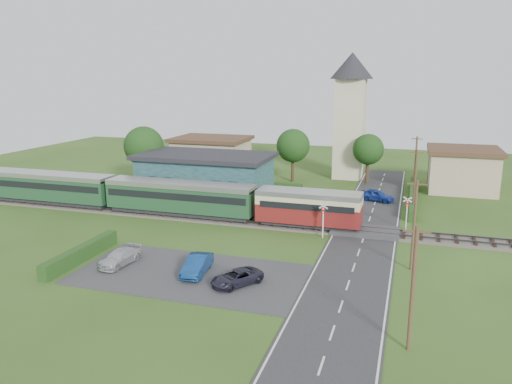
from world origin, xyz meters
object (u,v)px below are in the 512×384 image
(crossing_signal_far, at_px, (407,208))
(car_park_blue, at_px, (197,265))
(car_on_road, at_px, (377,195))
(house_west, at_px, (212,155))
(car_park_silver, at_px, (120,257))
(house_east, at_px, (462,169))
(crossing_signal_near, at_px, (323,215))
(pedestrian_far, at_px, (143,194))
(church_tower, at_px, (350,106))
(pedestrian_near, at_px, (252,201))
(train, at_px, (153,194))
(station_building, at_px, (206,175))
(car_park_dark, at_px, (237,278))
(equipment_hut, at_px, (122,188))

(crossing_signal_far, height_order, car_park_blue, crossing_signal_far)
(car_on_road, bearing_deg, house_west, 84.63)
(car_on_road, relative_size, car_park_blue, 0.99)
(house_west, height_order, car_park_blue, house_west)
(car_on_road, relative_size, car_park_silver, 1.00)
(car_park_silver, bearing_deg, house_east, 58.92)
(crossing_signal_near, xyz_separation_m, pedestrian_far, (-21.71, 5.57, -0.81))
(church_tower, height_order, car_on_road, church_tower)
(house_east, relative_size, car_park_blue, 2.14)
(house_west, distance_m, pedestrian_near, 23.44)
(train, bearing_deg, crossing_signal_far, 5.30)
(train, relative_size, car_park_blue, 10.53)
(car_park_silver, bearing_deg, pedestrian_near, 79.41)
(train, relative_size, crossing_signal_near, 13.18)
(station_building, distance_m, house_east, 32.70)
(house_east, relative_size, crossing_signal_near, 2.69)
(car_park_blue, relative_size, pedestrian_near, 2.23)
(car_on_road, distance_m, car_park_dark, 28.76)
(church_tower, height_order, car_park_blue, church_tower)
(equipment_hut, bearing_deg, train, -28.87)
(house_west, bearing_deg, car_park_blue, -69.16)
(car_on_road, bearing_deg, church_tower, 37.76)
(house_east, bearing_deg, crossing_signal_far, -108.08)
(house_west, height_order, car_park_dark, house_west)
(car_park_silver, bearing_deg, station_building, 102.59)
(house_west, relative_size, car_park_dark, 2.80)
(house_west, xyz_separation_m, pedestrian_far, (-0.31, -19.84, -1.46))
(equipment_hut, relative_size, car_park_silver, 0.63)
(equipment_hut, height_order, house_east, house_east)
(equipment_hut, xyz_separation_m, pedestrian_near, (15.78, 0.20, -0.38))
(car_park_blue, relative_size, car_park_silver, 1.01)
(equipment_hut, distance_m, car_on_road, 29.72)
(station_building, relative_size, car_park_blue, 3.90)
(house_east, xyz_separation_m, crossing_signal_far, (-6.40, -19.61, -0.66))
(church_tower, relative_size, car_park_silver, 4.34)
(crossing_signal_near, relative_size, car_park_dark, 0.85)
(church_tower, xyz_separation_m, pedestrian_far, (-20.31, -22.84, -8.89))
(car_on_road, bearing_deg, train, 136.65)
(station_building, distance_m, car_park_silver, 23.14)
(house_west, height_order, pedestrian_far, house_west)
(equipment_hut, bearing_deg, church_tower, 44.75)
(station_building, bearing_deg, train, -103.72)
(house_east, relative_size, crossing_signal_far, 2.69)
(car_on_road, xyz_separation_m, car_park_silver, (-17.58, -26.82, -0.07))
(equipment_hut, xyz_separation_m, car_on_road, (28.08, 9.70, -1.01))
(car_park_blue, bearing_deg, crossing_signal_far, 41.79)
(pedestrian_near, bearing_deg, car_on_road, -130.72)
(train, distance_m, house_east, 39.00)
(car_on_road, bearing_deg, car_park_silver, 163.33)
(equipment_hut, relative_size, car_on_road, 0.63)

